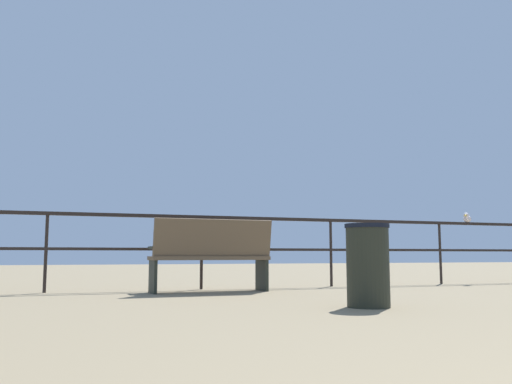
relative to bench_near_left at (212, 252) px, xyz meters
The scene contains 4 objects.
pier_railing 0.74m from the bench_near_left, 86.70° to the left, with size 25.79×0.05×1.08m.
bench_near_left is the anchor object (origin of this frame).
seagull_on_rail 5.02m from the bench_near_left, ahead, with size 0.31×0.26×0.17m.
trash_bin 2.69m from the bench_near_left, 71.24° to the right, with size 0.43×0.43×0.80m.
Camera 1 is at (-2.01, 0.79, 0.50)m, focal length 37.96 mm.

